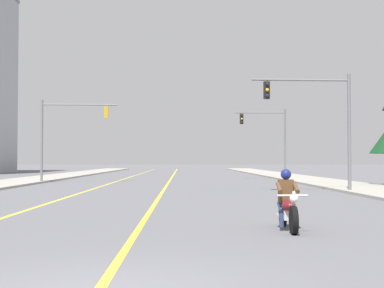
% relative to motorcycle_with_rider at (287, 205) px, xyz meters
% --- Properties ---
extents(lane_stripe_center, '(0.16, 100.00, 0.01)m').
position_rel_motorcycle_with_rider_xyz_m(lane_stripe_center, '(-3.60, 38.73, -0.58)').
color(lane_stripe_center, yellow).
rests_on(lane_stripe_center, ground).
extents(lane_stripe_left, '(0.16, 100.00, 0.01)m').
position_rel_motorcycle_with_rider_xyz_m(lane_stripe_left, '(-7.75, 38.73, -0.58)').
color(lane_stripe_left, yellow).
rests_on(lane_stripe_left, ground).
extents(sidewalk_kerb_right, '(4.40, 110.00, 0.14)m').
position_rel_motorcycle_with_rider_xyz_m(sidewalk_kerb_right, '(7.87, 33.73, -0.52)').
color(sidewalk_kerb_right, '#9E998E').
rests_on(sidewalk_kerb_right, ground).
extents(sidewalk_kerb_left, '(4.40, 110.00, 0.14)m').
position_rel_motorcycle_with_rider_xyz_m(sidewalk_kerb_left, '(-14.91, 33.73, -0.52)').
color(sidewalk_kerb_left, '#9E998E').
rests_on(sidewalk_kerb_left, ground).
extents(motorcycle_with_rider, '(0.70, 2.19, 1.46)m').
position_rel_motorcycle_with_rider_xyz_m(motorcycle_with_rider, '(0.00, 0.00, 0.00)').
color(motorcycle_with_rider, black).
rests_on(motorcycle_with_rider, ground).
extents(traffic_signal_near_right, '(5.20, 0.52, 6.20)m').
position_rel_motorcycle_with_rider_xyz_m(traffic_signal_near_right, '(4.67, 14.74, 3.53)').
color(traffic_signal_near_right, slate).
rests_on(traffic_signal_near_right, ground).
extents(traffic_signal_near_left, '(5.71, 0.51, 6.20)m').
position_rel_motorcycle_with_rider_xyz_m(traffic_signal_near_left, '(-11.41, 27.25, 3.56)').
color(traffic_signal_near_left, slate).
rests_on(traffic_signal_near_left, ground).
extents(traffic_signal_mid_right, '(4.59, 0.37, 6.20)m').
position_rel_motorcycle_with_rider_xyz_m(traffic_signal_mid_right, '(5.16, 33.81, 3.49)').
color(traffic_signal_mid_right, slate).
rests_on(traffic_signal_mid_right, ground).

